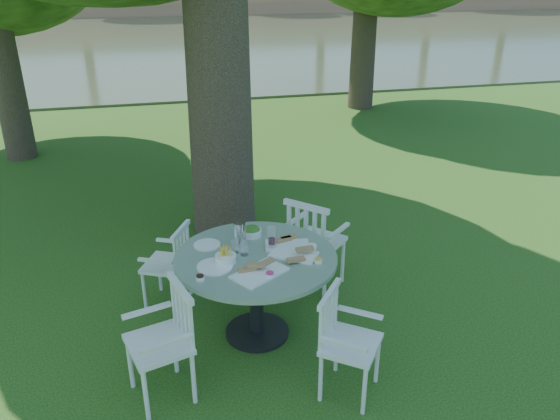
% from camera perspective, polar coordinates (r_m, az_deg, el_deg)
% --- Properties ---
extents(ground, '(140.00, 140.00, 0.00)m').
position_cam_1_polar(ground, '(5.48, 0.53, -8.98)').
color(ground, '#16390B').
rests_on(ground, ground).
extents(table, '(1.36, 1.36, 0.79)m').
position_cam_1_polar(table, '(4.64, -2.52, -6.48)').
color(table, black).
rests_on(table, ground).
extents(chair_ne, '(0.66, 0.67, 0.96)m').
position_cam_1_polar(chair_ne, '(5.35, 3.31, -2.92)').
color(chair_ne, silver).
rests_on(chair_ne, ground).
extents(chair_nw, '(0.52, 0.53, 0.81)m').
position_cam_1_polar(chair_nw, '(5.25, -11.10, -5.09)').
color(chair_nw, silver).
rests_on(chair_nw, ground).
extents(chair_sw, '(0.53, 0.55, 0.90)m').
position_cam_1_polar(chair_sw, '(4.17, -11.47, -12.50)').
color(chair_sw, silver).
rests_on(chair_sw, ground).
extents(chair_se, '(0.57, 0.58, 0.84)m').
position_cam_1_polar(chair_se, '(4.16, 6.35, -12.84)').
color(chair_se, silver).
rests_on(chair_se, ground).
extents(tableware, '(1.06, 0.99, 0.21)m').
position_cam_1_polar(tableware, '(4.58, -3.05, -4.10)').
color(tableware, white).
rests_on(tableware, table).
extents(river, '(100.00, 28.00, 0.12)m').
position_cam_1_polar(river, '(27.64, -12.57, 16.98)').
color(river, '#353E24').
rests_on(river, ground).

